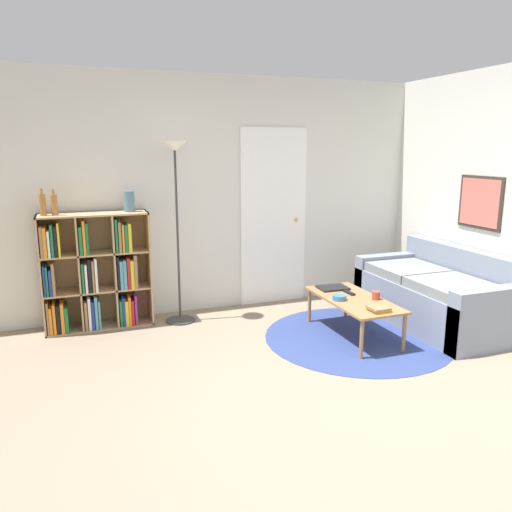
{
  "coord_description": "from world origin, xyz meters",
  "views": [
    {
      "loc": [
        -1.69,
        -2.74,
        1.83
      ],
      "look_at": [
        -0.12,
        1.45,
        0.85
      ],
      "focal_mm": 35.0,
      "sensor_mm": 36.0,
      "label": 1
    }
  ],
  "objects_px": {
    "coffee_table": "(354,302)",
    "cup": "(376,295)",
    "bowl": "(339,298)",
    "bottle_left": "(43,204)",
    "couch": "(438,296)",
    "laptop": "(333,288)",
    "floor_lamp": "(176,188)",
    "vase_on_shelf": "(129,201)",
    "bookshelf": "(94,275)",
    "bottle_middle": "(54,204)"
  },
  "relations": [
    {
      "from": "couch",
      "to": "laptop",
      "type": "height_order",
      "value": "couch"
    },
    {
      "from": "bookshelf",
      "to": "cup",
      "type": "distance_m",
      "value": 2.83
    },
    {
      "from": "bottle_left",
      "to": "bottle_middle",
      "type": "xyz_separation_m",
      "value": [
        0.1,
        -0.01,
        -0.0
      ]
    },
    {
      "from": "coffee_table",
      "to": "bowl",
      "type": "xyz_separation_m",
      "value": [
        -0.16,
        0.0,
        0.06
      ]
    },
    {
      "from": "bottle_left",
      "to": "bottle_middle",
      "type": "relative_size",
      "value": 1.04
    },
    {
      "from": "floor_lamp",
      "to": "cup",
      "type": "xyz_separation_m",
      "value": [
        1.69,
        -1.12,
        -0.99
      ]
    },
    {
      "from": "cup",
      "to": "vase_on_shelf",
      "type": "relative_size",
      "value": 0.38
    },
    {
      "from": "coffee_table",
      "to": "bottle_middle",
      "type": "bearing_deg",
      "value": 157.21
    },
    {
      "from": "floor_lamp",
      "to": "laptop",
      "type": "relative_size",
      "value": 6.07
    },
    {
      "from": "laptop",
      "to": "bottle_left",
      "type": "bearing_deg",
      "value": 164.63
    },
    {
      "from": "bowl",
      "to": "cup",
      "type": "bearing_deg",
      "value": -17.49
    },
    {
      "from": "bookshelf",
      "to": "bowl",
      "type": "xyz_separation_m",
      "value": [
        2.19,
        -1.14,
        -0.15
      ]
    },
    {
      "from": "laptop",
      "to": "vase_on_shelf",
      "type": "distance_m",
      "value": 2.27
    },
    {
      "from": "bookshelf",
      "to": "cup",
      "type": "relative_size",
      "value": 15.0
    },
    {
      "from": "floor_lamp",
      "to": "bottle_middle",
      "type": "height_order",
      "value": "floor_lamp"
    },
    {
      "from": "floor_lamp",
      "to": "cup",
      "type": "bearing_deg",
      "value": -33.68
    },
    {
      "from": "cup",
      "to": "bottle_middle",
      "type": "xyz_separation_m",
      "value": [
        -2.85,
        1.23,
        0.86
      ]
    },
    {
      "from": "floor_lamp",
      "to": "couch",
      "type": "distance_m",
      "value": 2.96
    },
    {
      "from": "bowl",
      "to": "bottle_left",
      "type": "distance_m",
      "value": 2.98
    },
    {
      "from": "laptop",
      "to": "bottle_middle",
      "type": "bearing_deg",
      "value": 164.22
    },
    {
      "from": "coffee_table",
      "to": "bottle_left",
      "type": "relative_size",
      "value": 4.25
    },
    {
      "from": "bookshelf",
      "to": "couch",
      "type": "height_order",
      "value": "bookshelf"
    },
    {
      "from": "floor_lamp",
      "to": "bottle_left",
      "type": "height_order",
      "value": "floor_lamp"
    },
    {
      "from": "laptop",
      "to": "bottle_middle",
      "type": "distance_m",
      "value": 2.89
    },
    {
      "from": "bowl",
      "to": "bottle_middle",
      "type": "bearing_deg",
      "value": 156.0
    },
    {
      "from": "bookshelf",
      "to": "bottle_middle",
      "type": "xyz_separation_m",
      "value": [
        -0.32,
        -0.03,
        0.73
      ]
    },
    {
      "from": "floor_lamp",
      "to": "vase_on_shelf",
      "type": "height_order",
      "value": "floor_lamp"
    },
    {
      "from": "cup",
      "to": "vase_on_shelf",
      "type": "bearing_deg",
      "value": 149.72
    },
    {
      "from": "laptop",
      "to": "cup",
      "type": "distance_m",
      "value": 0.52
    },
    {
      "from": "couch",
      "to": "cup",
      "type": "bearing_deg",
      "value": -171.75
    },
    {
      "from": "laptop",
      "to": "vase_on_shelf",
      "type": "bearing_deg",
      "value": 158.2
    },
    {
      "from": "laptop",
      "to": "bottle_middle",
      "type": "height_order",
      "value": "bottle_middle"
    },
    {
      "from": "couch",
      "to": "bottle_left",
      "type": "height_order",
      "value": "bottle_left"
    },
    {
      "from": "floor_lamp",
      "to": "bookshelf",
      "type": "bearing_deg",
      "value": 171.46
    },
    {
      "from": "floor_lamp",
      "to": "couch",
      "type": "relative_size",
      "value": 1.11
    },
    {
      "from": "floor_lamp",
      "to": "laptop",
      "type": "xyz_separation_m",
      "value": [
        1.48,
        -0.65,
        -1.02
      ]
    },
    {
      "from": "bookshelf",
      "to": "bottle_middle",
      "type": "relative_size",
      "value": 4.76
    },
    {
      "from": "vase_on_shelf",
      "to": "bookshelf",
      "type": "bearing_deg",
      "value": -179.74
    },
    {
      "from": "laptop",
      "to": "bottle_left",
      "type": "height_order",
      "value": "bottle_left"
    },
    {
      "from": "bookshelf",
      "to": "vase_on_shelf",
      "type": "relative_size",
      "value": 5.65
    },
    {
      "from": "floor_lamp",
      "to": "vase_on_shelf",
      "type": "relative_size",
      "value": 8.99
    },
    {
      "from": "bowl",
      "to": "vase_on_shelf",
      "type": "bearing_deg",
      "value": 147.6
    },
    {
      "from": "couch",
      "to": "coffee_table",
      "type": "bearing_deg",
      "value": -178.87
    },
    {
      "from": "cup",
      "to": "laptop",
      "type": "bearing_deg",
      "value": 113.46
    },
    {
      "from": "couch",
      "to": "bowl",
      "type": "distance_m",
      "value": 1.2
    },
    {
      "from": "coffee_table",
      "to": "cup",
      "type": "height_order",
      "value": "cup"
    },
    {
      "from": "bowl",
      "to": "bottle_middle",
      "type": "distance_m",
      "value": 2.89
    },
    {
      "from": "coffee_table",
      "to": "vase_on_shelf",
      "type": "distance_m",
      "value": 2.46
    },
    {
      "from": "laptop",
      "to": "cup",
      "type": "height_order",
      "value": "cup"
    },
    {
      "from": "bowl",
      "to": "bottle_left",
      "type": "xyz_separation_m",
      "value": [
        -2.61,
        1.13,
        0.88
      ]
    }
  ]
}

